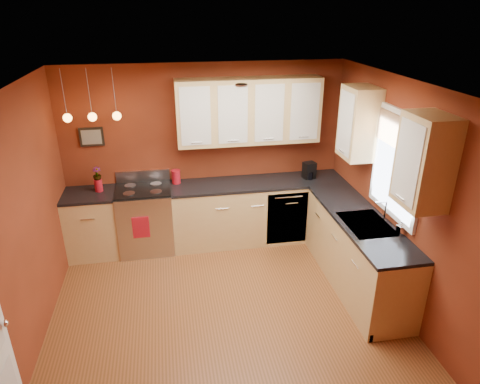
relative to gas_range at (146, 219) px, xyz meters
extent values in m
plane|color=brown|center=(0.92, -1.80, -0.48)|extent=(4.20, 4.20, 0.00)
cube|color=beige|center=(0.92, -1.80, 2.12)|extent=(4.00, 4.20, 0.02)
cube|color=maroon|center=(0.92, 0.30, 0.82)|extent=(4.00, 0.02, 2.60)
cube|color=maroon|center=(-1.08, -1.80, 0.82)|extent=(0.02, 4.20, 2.60)
cube|color=maroon|center=(2.92, -1.80, 0.82)|extent=(0.02, 4.20, 2.60)
cube|color=tan|center=(-0.73, 0.00, -0.03)|extent=(0.70, 0.60, 0.90)
cube|color=tan|center=(1.65, 0.00, -0.03)|extent=(2.54, 0.60, 0.90)
cube|color=tan|center=(2.62, -1.35, -0.03)|extent=(0.60, 2.10, 0.90)
cube|color=black|center=(-0.73, 0.00, 0.44)|extent=(0.70, 0.62, 0.04)
cube|color=black|center=(1.65, 0.00, 0.44)|extent=(2.54, 0.62, 0.04)
cube|color=black|center=(2.62, -1.35, 0.44)|extent=(0.62, 2.10, 0.04)
cube|color=#BAB9BE|center=(0.00, 0.00, -0.02)|extent=(0.76, 0.64, 0.92)
cube|color=black|center=(0.00, -0.30, 0.00)|extent=(0.55, 0.02, 0.32)
cylinder|color=#BAB9BE|center=(0.00, -0.31, 0.24)|extent=(0.60, 0.02, 0.02)
cube|color=black|center=(0.00, 0.00, 0.45)|extent=(0.76, 0.60, 0.03)
cylinder|color=gray|center=(-0.18, -0.14, 0.47)|extent=(0.16, 0.16, 0.01)
cylinder|color=gray|center=(0.18, -0.14, 0.47)|extent=(0.16, 0.16, 0.01)
cylinder|color=gray|center=(-0.18, 0.14, 0.47)|extent=(0.16, 0.16, 0.01)
cylinder|color=gray|center=(0.18, 0.14, 0.47)|extent=(0.16, 0.16, 0.01)
cube|color=#BAB9BE|center=(0.00, 0.30, 0.55)|extent=(0.76, 0.04, 0.16)
cube|color=#BAB9BE|center=(2.02, -0.29, -0.03)|extent=(0.60, 0.02, 0.80)
cube|color=gray|center=(2.62, -1.50, 0.43)|extent=(0.50, 0.70, 0.05)
cube|color=black|center=(2.62, -1.33, 0.42)|extent=(0.42, 0.30, 0.02)
cube|color=black|center=(2.62, -1.67, 0.42)|extent=(0.42, 0.30, 0.02)
cylinder|color=white|center=(2.84, -1.50, 0.60)|extent=(0.02, 0.02, 0.28)
cylinder|color=white|center=(2.77, -1.50, 0.73)|extent=(0.16, 0.02, 0.02)
cube|color=white|center=(2.90, -1.50, 1.17)|extent=(0.04, 1.02, 1.22)
cube|color=white|center=(2.89, -1.50, 1.17)|extent=(0.01, 0.90, 1.10)
cube|color=#906348|center=(2.87, -1.50, 1.54)|extent=(0.02, 0.96, 0.36)
sphere|color=white|center=(-0.99, -2.67, 0.52)|extent=(0.06, 0.06, 0.06)
cube|color=tan|center=(1.52, 0.12, 1.47)|extent=(2.00, 0.35, 0.90)
cube|color=tan|center=(2.75, -1.48, 1.47)|extent=(0.35, 1.95, 0.90)
cube|color=black|center=(-0.63, 0.28, 1.17)|extent=(0.32, 0.03, 0.26)
cylinder|color=gray|center=(-0.83, -0.05, 1.82)|extent=(0.01, 0.01, 0.60)
sphere|color=#FFA53F|center=(-0.83, -0.05, 1.52)|extent=(0.11, 0.11, 0.11)
cylinder|color=gray|center=(-0.53, -0.05, 1.82)|extent=(0.01, 0.01, 0.60)
sphere|color=#FFA53F|center=(-0.53, -0.05, 1.52)|extent=(0.11, 0.11, 0.11)
cylinder|color=gray|center=(-0.23, -0.05, 1.82)|extent=(0.01, 0.01, 0.60)
sphere|color=#FFA53F|center=(-0.23, -0.05, 1.52)|extent=(0.11, 0.11, 0.11)
cylinder|color=#A8121F|center=(0.47, 0.15, 0.55)|extent=(0.12, 0.12, 0.18)
cylinder|color=#A8121F|center=(0.47, 0.15, 0.65)|extent=(0.13, 0.13, 0.02)
cylinder|color=#A8121F|center=(-0.59, 0.05, 0.54)|extent=(0.11, 0.11, 0.17)
imported|color=#A8121F|center=(-0.59, 0.05, 0.71)|extent=(0.14, 0.14, 0.20)
cube|color=black|center=(2.41, 0.01, 0.58)|extent=(0.20, 0.18, 0.24)
cylinder|color=black|center=(2.41, -0.04, 0.52)|extent=(0.11, 0.11, 0.11)
imported|color=white|center=(2.87, -1.82, 0.54)|extent=(0.09, 0.09, 0.17)
cube|color=#A8121F|center=(-0.06, -0.33, 0.04)|extent=(0.23, 0.02, 0.31)
camera|label=1|loc=(0.36, -5.62, 2.82)|focal=32.00mm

